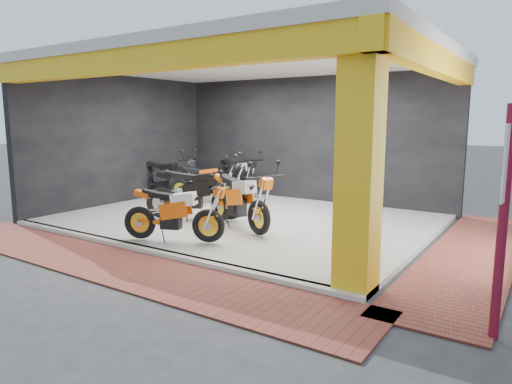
% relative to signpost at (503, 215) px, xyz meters
% --- Properties ---
extents(ground, '(80.00, 80.00, 0.00)m').
position_rel_signpost_xyz_m(ground, '(-5.48, 1.20, -1.36)').
color(ground, '#2D2D30').
rests_on(ground, ground).
extents(showroom_floor, '(8.00, 6.00, 0.10)m').
position_rel_signpost_xyz_m(showroom_floor, '(-5.48, 3.20, -1.31)').
color(showroom_floor, silver).
rests_on(showroom_floor, ground).
extents(showroom_ceiling, '(8.40, 6.40, 0.20)m').
position_rel_signpost_xyz_m(showroom_ceiling, '(-5.48, 3.20, 2.24)').
color(showroom_ceiling, beige).
rests_on(showroom_ceiling, corner_column).
extents(back_wall, '(8.20, 0.20, 3.50)m').
position_rel_signpost_xyz_m(back_wall, '(-5.48, 6.30, 0.39)').
color(back_wall, black).
rests_on(back_wall, ground).
extents(left_wall, '(0.20, 6.20, 3.50)m').
position_rel_signpost_xyz_m(left_wall, '(-9.58, 3.20, 0.39)').
color(left_wall, black).
rests_on(left_wall, ground).
extents(corner_column, '(0.50, 0.50, 3.50)m').
position_rel_signpost_xyz_m(corner_column, '(-1.73, 0.45, 0.39)').
color(corner_column, yellow).
rests_on(corner_column, ground).
extents(header_beam_front, '(8.40, 0.30, 0.40)m').
position_rel_signpost_xyz_m(header_beam_front, '(-5.48, 0.20, 1.94)').
color(header_beam_front, yellow).
rests_on(header_beam_front, corner_column).
extents(header_beam_right, '(0.30, 6.40, 0.40)m').
position_rel_signpost_xyz_m(header_beam_right, '(-1.48, 3.20, 1.94)').
color(header_beam_right, yellow).
rests_on(header_beam_right, corner_column).
extents(floor_kerb, '(8.00, 0.20, 0.10)m').
position_rel_signpost_xyz_m(floor_kerb, '(-5.48, 0.18, -1.31)').
color(floor_kerb, silver).
rests_on(floor_kerb, ground).
extents(paver_front, '(9.00, 1.40, 0.03)m').
position_rel_signpost_xyz_m(paver_front, '(-5.48, -0.60, -1.34)').
color(paver_front, brown).
rests_on(paver_front, ground).
extents(paver_right, '(1.40, 7.00, 0.03)m').
position_rel_signpost_xyz_m(paver_right, '(-0.68, 3.20, -1.34)').
color(paver_right, brown).
rests_on(paver_right, ground).
extents(signpost, '(0.10, 0.35, 2.48)m').
position_rel_signpost_xyz_m(signpost, '(0.00, 0.00, 0.00)').
color(signpost, maroon).
rests_on(signpost, ground).
extents(moto_hero, '(2.19, 1.47, 1.26)m').
position_rel_signpost_xyz_m(moto_hero, '(-4.74, 1.00, -0.63)').
color(moto_hero, '#EF560A').
rests_on(moto_hero, showroom_floor).
extents(moto_row_a, '(2.45, 1.67, 1.41)m').
position_rel_signpost_xyz_m(moto_row_a, '(-4.28, 1.95, -0.56)').
color(moto_row_a, orange).
rests_on(moto_row_a, showroom_floor).
extents(moto_row_b, '(2.51, 1.89, 1.45)m').
position_rel_signpost_xyz_m(moto_row_b, '(-5.56, 2.73, -0.54)').
color(moto_row_b, black).
rests_on(moto_row_b, showroom_floor).
extents(moto_row_c, '(2.19, 1.25, 1.26)m').
position_rel_signpost_xyz_m(moto_row_c, '(-6.88, 4.28, -0.63)').
color(moto_row_c, black).
rests_on(moto_row_c, showroom_floor).
extents(moto_row_d, '(2.33, 1.10, 1.37)m').
position_rel_signpost_xyz_m(moto_row_d, '(-8.28, 4.21, -0.57)').
color(moto_row_d, black).
rests_on(moto_row_d, showroom_floor).
extents(moto_row_e, '(2.27, 1.55, 1.30)m').
position_rel_signpost_xyz_m(moto_row_e, '(-7.02, 5.57, -0.61)').
color(moto_row_e, black).
rests_on(moto_row_e, showroom_floor).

